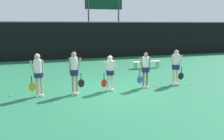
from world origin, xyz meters
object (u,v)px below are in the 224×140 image
at_px(tennis_ball_2, 191,84).
at_px(tennis_ball_3, 85,80).
at_px(bench_courtside, 147,62).
at_px(tennis_ball_1, 10,95).
at_px(scoreboard, 104,7).
at_px(tennis_ball_0, 158,87).
at_px(player_2, 110,70).
at_px(player_0, 38,71).
at_px(tennis_ball_5, 43,88).
at_px(player_4, 176,64).
at_px(tennis_ball_4, 138,88).
at_px(player_3, 145,67).
at_px(player_1, 74,69).

bearing_deg(tennis_ball_2, tennis_ball_3, 155.18).
bearing_deg(tennis_ball_2, bench_courtside, 94.84).
height_order(tennis_ball_2, tennis_ball_3, tennis_ball_3).
distance_m(bench_courtside, tennis_ball_1, 8.81).
bearing_deg(scoreboard, tennis_ball_0, -90.81).
distance_m(scoreboard, tennis_ball_1, 13.52).
bearing_deg(player_2, tennis_ball_2, 9.31).
relative_size(player_0, tennis_ball_2, 26.76).
xyz_separation_m(player_0, tennis_ball_5, (0.10, 1.14, -1.03)).
bearing_deg(tennis_ball_2, player_4, 162.14).
height_order(tennis_ball_0, tennis_ball_1, tennis_ball_1).
bearing_deg(player_4, tennis_ball_2, -7.61).
distance_m(player_4, tennis_ball_4, 2.22).
bearing_deg(player_0, player_3, 2.74).
bearing_deg(scoreboard, player_2, -102.26).
xyz_separation_m(tennis_ball_0, tennis_ball_2, (1.81, 0.04, -0.00)).
height_order(player_2, tennis_ball_0, player_2).
distance_m(tennis_ball_3, tennis_ball_4, 2.99).
height_order(player_4, tennis_ball_3, player_4).
height_order(tennis_ball_0, tennis_ball_5, tennis_ball_0).
relative_size(player_4, tennis_ball_3, 24.57).
bearing_deg(player_3, tennis_ball_1, -175.89).
bearing_deg(player_4, player_2, -168.06).
bearing_deg(tennis_ball_1, tennis_ball_0, -4.59).
relative_size(player_0, player_4, 1.03).
bearing_deg(player_3, tennis_ball_2, 2.93).
bearing_deg(tennis_ball_1, tennis_ball_5, 33.76).
height_order(player_0, tennis_ball_4, player_0).
bearing_deg(bench_courtside, player_3, -116.67).
relative_size(tennis_ball_2, tennis_ball_5, 0.98).
bearing_deg(player_4, tennis_ball_5, -179.55).
bearing_deg(player_4, player_0, -169.18).
distance_m(scoreboard, player_2, 12.06).
distance_m(player_2, tennis_ball_3, 2.43).
xyz_separation_m(scoreboard, tennis_ball_5, (-5.34, -10.09, -4.44)).
xyz_separation_m(player_2, tennis_ball_5, (-2.90, 1.17, -0.91)).
bearing_deg(tennis_ball_3, tennis_ball_5, -156.11).
distance_m(player_1, tennis_ball_5, 2.12).
bearing_deg(player_3, bench_courtside, 71.70).
height_order(player_2, tennis_ball_5, player_2).
distance_m(player_3, tennis_ball_4, 1.00).
relative_size(player_1, tennis_ball_0, 26.14).
bearing_deg(tennis_ball_2, tennis_ball_5, 169.30).
height_order(tennis_ball_3, tennis_ball_5, tennis_ball_3).
bearing_deg(player_2, player_0, -169.30).
height_order(player_0, player_2, player_0).
distance_m(bench_courtside, player_2, 5.69).
xyz_separation_m(scoreboard, player_1, (-4.00, -11.35, -3.40)).
relative_size(player_4, tennis_ball_4, 26.14).
distance_m(player_1, tennis_ball_4, 3.07).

